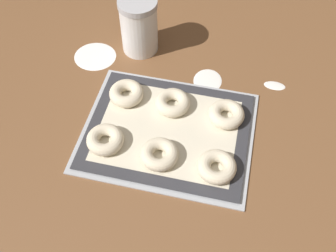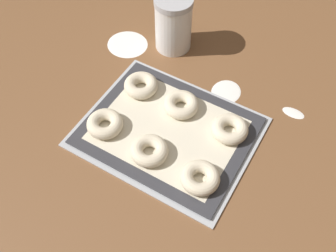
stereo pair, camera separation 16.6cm
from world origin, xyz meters
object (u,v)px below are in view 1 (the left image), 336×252
Objects in this scene: bagel_back_right at (226,114)px; flour_canister at (139,25)px; bagel_back_left at (127,93)px; bagel_front_left at (105,140)px; bagel_front_right at (217,167)px; bagel_back_center at (173,103)px; baking_tray at (168,131)px; bagel_front_center at (159,154)px.

flour_canister is (-0.27, 0.21, 0.05)m from bagel_back_right.
flour_canister is at bearing 95.34° from bagel_back_left.
bagel_back_right is 0.34m from flour_canister.
bagel_back_left is 1.00× the size of bagel_back_right.
bagel_front_left and bagel_front_right have the same top height.
bagel_back_center is (-0.13, 0.16, 0.00)m from bagel_front_right.
baking_tray is 0.32m from flour_canister.
bagel_back_right is at bearing 48.23° from bagel_front_center.
bagel_back_center is (-0.00, 0.07, 0.02)m from baking_tray.
bagel_back_right is (0.26, 0.14, 0.00)m from bagel_front_left.
bagel_back_right is at bearing 26.89° from baking_tray.
flour_canister reaches higher than bagel_front_center.
bagel_back_center is at bearing 48.27° from bagel_front_left.
bagel_back_left and bagel_back_right have the same top height.
baking_tray is 4.65× the size of bagel_back_right.
bagel_front_right is at bearing -90.08° from bagel_back_right.
baking_tray is at bearing -86.08° from bagel_back_center.
bagel_front_left is at bearing -152.51° from bagel_back_right.
bagel_front_center is (0.13, -0.01, 0.00)m from bagel_front_left.
bagel_back_left is at bearing 148.70° from baking_tray.
bagel_back_left is at bearing 147.84° from bagel_front_right.
bagel_front_center and bagel_back_right have the same top height.
baking_tray is 0.16m from bagel_front_right.
bagel_front_left is at bearing -131.73° from bagel_back_center.
bagel_back_center is at bearing 130.73° from bagel_front_right.
bagel_front_right is (0.13, -0.00, 0.00)m from bagel_front_center.
bagel_front_center is 1.00× the size of bagel_front_right.
baking_tray is 0.08m from bagel_back_center.
bagel_back_right is at bearing -2.24° from bagel_back_left.
bagel_front_center is at bearing -51.77° from bagel_back_left.
bagel_back_left reaches higher than baking_tray.
bagel_back_right is at bearing -37.06° from flour_canister.
baking_tray is 0.15m from bagel_back_right.
bagel_front_left and bagel_back_right have the same top height.
flour_canister reaches higher than bagel_back_right.
bagel_front_left is 0.55× the size of flour_canister.
bagel_back_left is at bearing 87.04° from bagel_front_left.
bagel_back_left is 0.55× the size of flour_canister.
bagel_front_left reaches higher than baking_tray.
bagel_back_center is 0.55× the size of flour_canister.
bagel_front_left and bagel_back_center have the same top height.
bagel_back_center is at bearing -55.34° from flour_canister.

